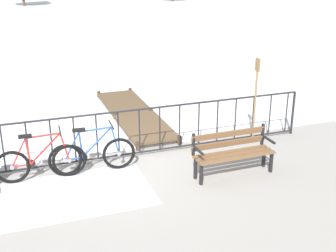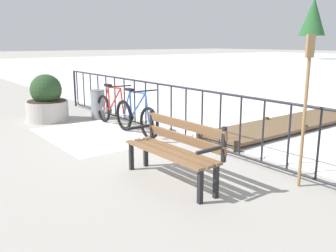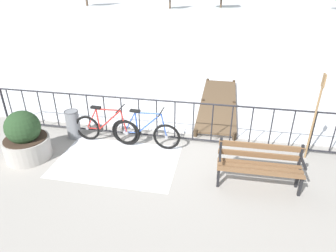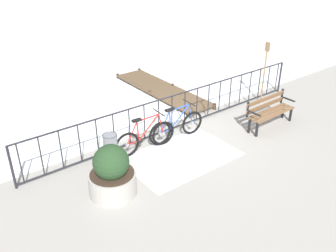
# 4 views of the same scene
# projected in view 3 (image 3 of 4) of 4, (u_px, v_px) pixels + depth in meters

# --- Properties ---
(ground_plane) EXTENTS (160.00, 160.00, 0.00)m
(ground_plane) POSITION_uv_depth(u_px,v_px,m) (166.00, 139.00, 7.53)
(ground_plane) COLOR #9E9991
(frozen_pond) EXTENTS (80.00, 56.00, 0.03)m
(frozen_pond) POSITION_uv_depth(u_px,v_px,m) (217.00, 13.00, 32.34)
(frozen_pond) COLOR white
(frozen_pond) RESTS_ON ground
(snow_patch) EXTENTS (2.69, 1.77, 0.01)m
(snow_patch) POSITION_uv_depth(u_px,v_px,m) (117.00, 161.00, 6.63)
(snow_patch) COLOR white
(snow_patch) RESTS_ON ground
(railing_fence) EXTENTS (9.06, 0.06, 1.07)m
(railing_fence) POSITION_uv_depth(u_px,v_px,m) (166.00, 119.00, 7.28)
(railing_fence) COLOR #232328
(railing_fence) RESTS_ON ground
(bicycle_near_railing) EXTENTS (1.71, 0.52, 0.97)m
(bicycle_near_railing) POSITION_uv_depth(u_px,v_px,m) (107.00, 129.00, 7.24)
(bicycle_near_railing) COLOR black
(bicycle_near_railing) RESTS_ON ground
(bicycle_second) EXTENTS (1.71, 0.52, 0.97)m
(bicycle_second) POSITION_uv_depth(u_px,v_px,m) (145.00, 133.00, 7.06)
(bicycle_second) COLOR black
(bicycle_second) RESTS_ON ground
(park_bench) EXTENTS (1.61, 0.50, 0.89)m
(park_bench) POSITION_uv_depth(u_px,v_px,m) (259.00, 162.00, 5.70)
(park_bench) COLOR brown
(park_bench) RESTS_ON ground
(planter_with_shrub) EXTENTS (1.00, 1.00, 1.14)m
(planter_with_shrub) POSITION_uv_depth(u_px,v_px,m) (25.00, 139.00, 6.57)
(planter_with_shrub) COLOR #ADA8A0
(planter_with_shrub) RESTS_ON ground
(trash_bin) EXTENTS (0.35, 0.35, 0.73)m
(trash_bin) POSITION_uv_depth(u_px,v_px,m) (73.00, 124.00, 7.47)
(trash_bin) COLOR gray
(trash_bin) RESTS_ON ground
(oar_upright) EXTENTS (0.04, 0.16, 1.98)m
(oar_upright) POSITION_uv_depth(u_px,v_px,m) (316.00, 112.00, 6.26)
(oar_upright) COLOR #937047
(oar_upright) RESTS_ON ground
(wooden_dock) EXTENTS (1.10, 4.34, 0.20)m
(wooden_dock) POSITION_uv_depth(u_px,v_px,m) (218.00, 103.00, 9.39)
(wooden_dock) COLOR brown
(wooden_dock) RESTS_ON ground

